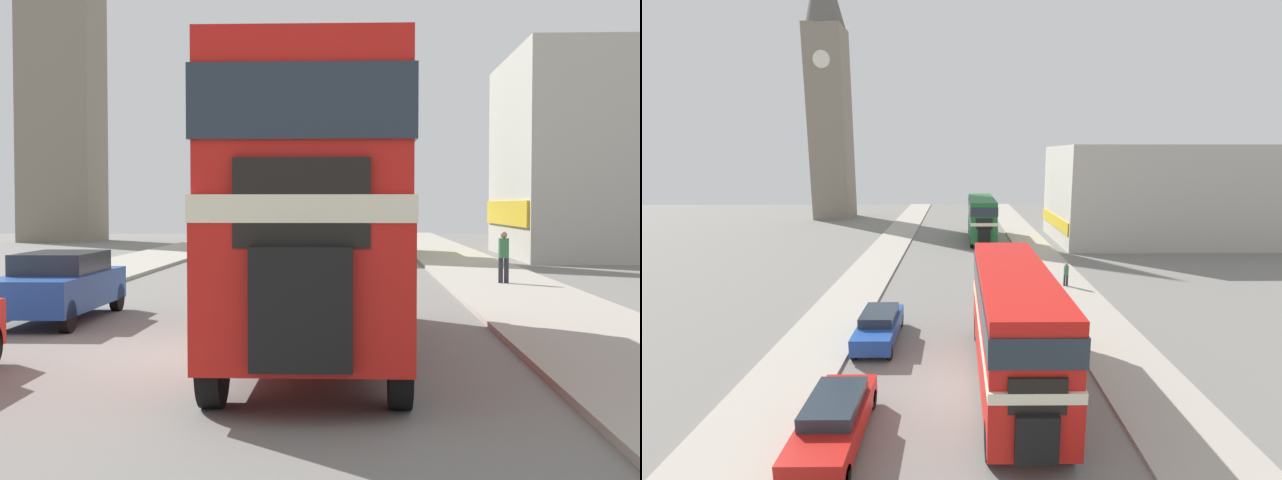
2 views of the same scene
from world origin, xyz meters
TOP-DOWN VIEW (x-y plane):
  - ground_plane at (0.00, 0.00)m, footprint 120.00×120.00m
  - sidewalk_right at (6.75, 0.00)m, footprint 3.50×120.00m
  - sidewalk_left at (-6.75, 0.00)m, footprint 3.50×120.00m
  - double_decker_bus at (1.77, 0.40)m, footprint 2.56×10.20m
  - bus_distant at (2.09, 28.62)m, footprint 2.52×10.14m
  - car_parked_near at (-3.97, -2.90)m, footprint 1.73×4.51m
  - car_parked_mid at (-3.92, 4.24)m, footprint 1.71×4.45m
  - pedestrian_walking at (6.76, 12.34)m, footprint 0.31×0.31m
  - church_tower at (-17.24, 44.50)m, footprint 5.00×5.00m
  - shop_building_block at (20.27, 27.96)m, footprint 21.75×11.62m

SIDE VIEW (x-z plane):
  - ground_plane at x=0.00m, z-range 0.00..0.00m
  - sidewalk_right at x=6.75m, z-range 0.00..0.12m
  - sidewalk_left at x=-6.75m, z-range 0.00..0.12m
  - car_parked_near at x=-3.97m, z-range 0.03..1.46m
  - car_parked_mid at x=-3.92m, z-range 0.03..1.47m
  - pedestrian_walking at x=6.76m, z-range 0.22..1.76m
  - bus_distant at x=2.09m, z-range 0.41..4.69m
  - double_decker_bus at x=1.77m, z-range 0.42..4.88m
  - shop_building_block at x=20.27m, z-range 0.00..9.38m
  - church_tower at x=-17.24m, z-range 0.35..34.79m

